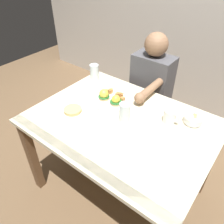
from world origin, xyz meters
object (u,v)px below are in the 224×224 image
(fruit_bowl, at_px, (193,119))
(side_plate, at_px, (73,111))
(eggs_benedict_plate, at_px, (110,99))
(dining_table, at_px, (121,133))
(water_glass_near, at_px, (125,113))
(fork, at_px, (146,164))
(coffee_mug, at_px, (170,116))
(water_glass_far, at_px, (94,73))
(diner_person, at_px, (150,89))

(fruit_bowl, distance_m, side_plate, 0.80)
(eggs_benedict_plate, bearing_deg, dining_table, -34.24)
(eggs_benedict_plate, xyz_separation_m, water_glass_near, (0.20, -0.11, 0.03))
(fork, bearing_deg, coffee_mug, 98.93)
(eggs_benedict_plate, distance_m, coffee_mug, 0.45)
(coffee_mug, distance_m, side_plate, 0.65)
(fruit_bowl, xyz_separation_m, water_glass_far, (-0.89, 0.04, 0.03))
(side_plate, bearing_deg, water_glass_far, 113.46)
(coffee_mug, height_order, diner_person, diner_person)
(coffee_mug, distance_m, fork, 0.40)
(water_glass_far, distance_m, diner_person, 0.51)
(dining_table, height_order, coffee_mug, coffee_mug)
(diner_person, bearing_deg, fruit_bowl, -33.13)
(coffee_mug, xyz_separation_m, side_plate, (-0.57, -0.32, -0.04))
(eggs_benedict_plate, bearing_deg, diner_person, 81.41)
(dining_table, xyz_separation_m, diner_person, (-0.12, 0.60, 0.02))
(dining_table, distance_m, fruit_bowl, 0.49)
(water_glass_near, distance_m, diner_person, 0.61)
(eggs_benedict_plate, height_order, water_glass_near, water_glass_near)
(dining_table, distance_m, coffee_mug, 0.35)
(fork, distance_m, diner_person, 0.92)
(fruit_bowl, xyz_separation_m, side_plate, (-0.69, -0.41, -0.02))
(side_plate, bearing_deg, water_glass_near, 24.99)
(dining_table, relative_size, fruit_bowl, 10.00)
(dining_table, height_order, fruit_bowl, fruit_bowl)
(dining_table, height_order, diner_person, diner_person)
(eggs_benedict_plate, xyz_separation_m, fork, (0.51, -0.34, -0.02))
(coffee_mug, distance_m, water_glass_far, 0.77)
(dining_table, height_order, water_glass_near, water_glass_near)
(dining_table, height_order, fork, fork)
(water_glass_near, xyz_separation_m, side_plate, (-0.33, -0.15, -0.04))
(fruit_bowl, distance_m, fork, 0.49)
(eggs_benedict_plate, relative_size, fork, 1.73)
(fruit_bowl, distance_m, water_glass_far, 0.89)
(fruit_bowl, bearing_deg, water_glass_near, -145.41)
(fruit_bowl, height_order, coffee_mug, coffee_mug)
(dining_table, relative_size, coffee_mug, 10.76)
(eggs_benedict_plate, distance_m, water_glass_far, 0.37)
(water_glass_near, relative_size, side_plate, 0.66)
(fruit_bowl, distance_m, water_glass_near, 0.45)
(fruit_bowl, relative_size, fork, 0.77)
(water_glass_far, relative_size, diner_person, 0.12)
(coffee_mug, relative_size, water_glass_far, 0.81)
(eggs_benedict_plate, bearing_deg, fruit_bowl, 13.96)
(fork, bearing_deg, water_glass_far, 147.78)
(eggs_benedict_plate, bearing_deg, fork, -33.65)
(dining_table, distance_m, eggs_benedict_plate, 0.27)
(eggs_benedict_plate, height_order, side_plate, eggs_benedict_plate)
(coffee_mug, xyz_separation_m, diner_person, (-0.38, 0.42, -0.14))
(eggs_benedict_plate, bearing_deg, coffee_mug, 6.91)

